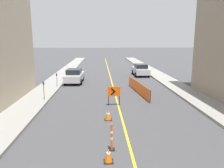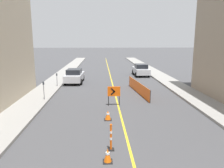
{
  "view_description": "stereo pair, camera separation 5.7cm",
  "coord_description": "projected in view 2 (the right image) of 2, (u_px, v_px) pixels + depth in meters",
  "views": [
    {
      "loc": [
        -1.29,
        5.29,
        4.75
      ],
      "look_at": [
        -0.3,
        23.96,
        1.0
      ],
      "focal_mm": 35.0,
      "sensor_mm": 36.0,
      "label": 1
    },
    {
      "loc": [
        -1.23,
        5.29,
        4.75
      ],
      "look_at": [
        -0.3,
        23.96,
        1.0
      ],
      "focal_mm": 35.0,
      "sensor_mm": 36.0,
      "label": 2
    }
  ],
  "objects": [
    {
      "name": "sidewalk_right",
      "position": [
        163.0,
        78.0,
        27.41
      ],
      "size": [
        2.32,
        63.92,
        0.18
      ],
      "color": "gray",
      "rests_on": "ground_plane"
    },
    {
      "name": "parked_car_curb_near",
      "position": [
        74.0,
        76.0,
        24.73
      ],
      "size": [
        1.97,
        4.37,
        1.59
      ],
      "rotation": [
        0.0,
        0.0,
        -0.04
      ],
      "color": "#B7B7BC",
      "rests_on": "ground_plane"
    },
    {
      "name": "traffic_cone_fourth",
      "position": [
        108.0,
        115.0,
        13.22
      ],
      "size": [
        0.45,
        0.45,
        0.6
      ],
      "color": "black",
      "rests_on": "ground_plane"
    },
    {
      "name": "lane_stripe",
      "position": [
        111.0,
        79.0,
        27.11
      ],
      "size": [
        0.12,
        63.92,
        0.01
      ],
      "color": "gold",
      "rests_on": "ground_plane"
    },
    {
      "name": "parking_meter_far_curb",
      "position": [
        57.0,
        77.0,
        22.11
      ],
      "size": [
        0.12,
        0.11,
        1.33
      ],
      "color": "#4C4C51",
      "rests_on": "sidewalk_left"
    },
    {
      "name": "safety_mesh_fence",
      "position": [
        138.0,
        88.0,
        19.91
      ],
      "size": [
        0.78,
        6.76,
        1.01
      ],
      "rotation": [
        0.0,
        0.0,
        1.68
      ],
      "color": "#EF560C",
      "rests_on": "ground_plane"
    },
    {
      "name": "arrow_barricade_primary",
      "position": [
        114.0,
        92.0,
        16.02
      ],
      "size": [
        0.93,
        0.08,
        1.43
      ],
      "rotation": [
        0.0,
        0.0,
        -0.0
      ],
      "color": "#EF560C",
      "rests_on": "ground_plane"
    },
    {
      "name": "parking_meter_near_curb",
      "position": [
        44.0,
        87.0,
        17.0
      ],
      "size": [
        0.12,
        0.11,
        1.46
      ],
      "color": "#4C4C51",
      "rests_on": "sidewalk_left"
    },
    {
      "name": "traffic_cone_third",
      "position": [
        108.0,
        155.0,
        8.63
      ],
      "size": [
        0.38,
        0.38,
        0.58
      ],
      "color": "black",
      "rests_on": "ground_plane"
    },
    {
      "name": "parked_car_curb_mid",
      "position": [
        141.0,
        70.0,
        29.79
      ],
      "size": [
        1.94,
        4.32,
        1.59
      ],
      "rotation": [
        0.0,
        0.0,
        0.01
      ],
      "color": "#B7B7BC",
      "rests_on": "ground_plane"
    },
    {
      "name": "sidewalk_left",
      "position": [
        58.0,
        79.0,
        26.77
      ],
      "size": [
        2.32,
        63.92,
        0.18
      ],
      "color": "gray",
      "rests_on": "ground_plane"
    },
    {
      "name": "delineator_post_rear",
      "position": [
        111.0,
        139.0,
        9.53
      ],
      "size": [
        0.29,
        0.29,
        1.22
      ],
      "color": "black",
      "rests_on": "ground_plane"
    }
  ]
}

